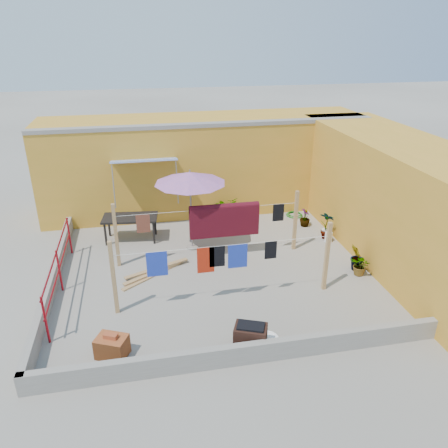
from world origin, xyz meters
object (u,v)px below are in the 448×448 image
Objects in this scene: water_jug_a at (328,237)px; green_hose at (294,215)px; patio_umbrella at (190,178)px; plant_back_a at (225,209)px; white_basin at (267,339)px; brick_stack at (112,346)px; brazier at (250,337)px; water_jug_b at (324,233)px; outdoor_table at (130,219)px.

water_jug_a reaches higher than green_hose.
plant_back_a is (1.34, 1.76, -1.73)m from patio_umbrella.
patio_umbrella is at bearing 101.96° from white_basin.
patio_umbrella is 2.81m from plant_back_a.
brick_stack reaches higher than water_jug_a.
patio_umbrella is at bearing 63.46° from brick_stack.
brazier is at bearing -96.97° from plant_back_a.
water_jug_b is at bearing 52.16° from brazier.
white_basin is 6.28m from plant_back_a.
brick_stack reaches higher than water_jug_b.
patio_umbrella reaches higher than green_hose.
white_basin is at bearing -125.54° from water_jug_b.
brick_stack is at bearing -94.46° from outdoor_table.
patio_umbrella reaches higher than brick_stack.
brazier is at bearing -116.86° from green_hose.
water_jug_b is at bearing 54.46° from white_basin.
outdoor_table is 6.03m from brazier.
patio_umbrella is at bearing 96.90° from brazier.
green_hose is 2.47m from plant_back_a.
patio_umbrella reaches higher than water_jug_a.
water_jug_b is 0.36× the size of plant_back_a.
green_hose is at bearing 63.14° from brazier.
brick_stack is at bearing -119.95° from plant_back_a.
water_jug_b reaches higher than white_basin.
outdoor_table is 2.38× the size of brick_stack.
water_jug_a is at bearing 52.48° from white_basin.
water_jug_b is (3.15, 4.41, 0.09)m from white_basin.
water_jug_b is 3.33m from plant_back_a.
outdoor_table is at bearing -171.69° from green_hose.
green_hose is at bearing 98.60° from water_jug_a.
brick_stack is 2.34× the size of water_jug_b.
water_jug_a reaches higher than white_basin.
water_jug_a is at bearing -12.57° from outdoor_table.
water_jug_a is 0.41× the size of plant_back_a.
patio_umbrella is 4.67m from green_hose.
water_jug_b is at bearing -1.10° from patio_umbrella.
green_hose is at bearing -0.76° from plant_back_a.
brazier is 1.45× the size of white_basin.
water_jug_a is 0.31m from water_jug_b.
plant_back_a reaches higher than green_hose.
patio_umbrella is 5.05× the size of white_basin.
brick_stack is at bearing 172.96° from brazier.
brazier is 5.78m from water_jug_b.
patio_umbrella is at bearing -127.40° from plant_back_a.
white_basin is 6.84m from green_hose.
brick_stack is at bearing -145.95° from water_jug_b.
patio_umbrella is 3.49× the size of brazier.
water_jug_a is at bearing -5.37° from patio_umbrella.
brazier reaches higher than green_hose.
patio_umbrella reaches higher than outdoor_table.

